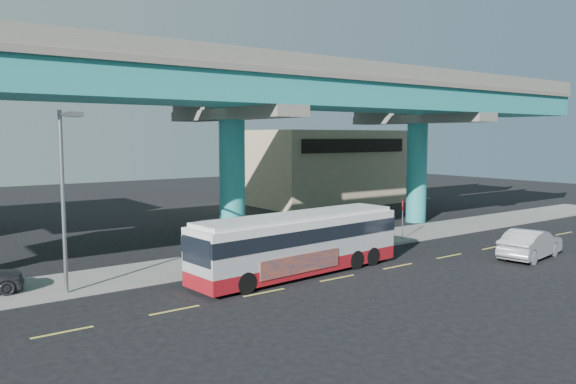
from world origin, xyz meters
TOP-DOWN VIEW (x-y plane):
  - ground at (0.00, 0.00)m, footprint 120.00×120.00m
  - sidewalk at (0.00, 5.50)m, footprint 70.00×4.00m
  - lane_markings at (-0.00, -0.30)m, footprint 58.00×0.12m
  - viaduct at (-0.00, 9.11)m, footprint 52.00×12.40m
  - building_beige at (18.00, 22.98)m, footprint 14.00×10.23m
  - transit_bus at (-0.94, 1.35)m, footprint 11.29×3.29m
  - sedan at (11.02, -3.17)m, footprint 3.16×5.30m
  - street_lamp at (-10.73, 3.45)m, footprint 0.50×2.41m
  - stop_sign at (9.24, 4.18)m, footprint 0.64×0.44m

SIDE VIEW (x-z plane):
  - ground at x=0.00m, z-range 0.00..0.00m
  - lane_markings at x=0.00m, z-range 0.00..0.01m
  - sidewalk at x=0.00m, z-range 0.00..0.15m
  - sedan at x=11.02m, z-range 0.00..1.57m
  - transit_bus at x=-0.94m, z-range 0.14..2.99m
  - stop_sign at x=9.24m, z-range 0.69..3.17m
  - building_beige at x=18.00m, z-range 0.01..7.01m
  - street_lamp at x=-10.73m, z-range 1.28..8.61m
  - viaduct at x=0.00m, z-range 3.29..14.99m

